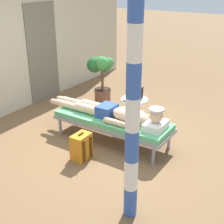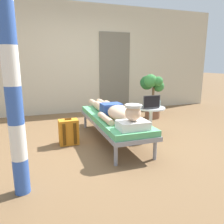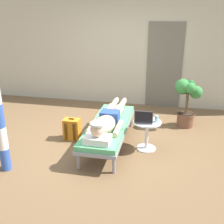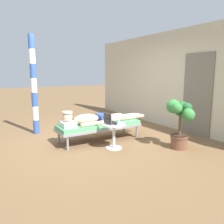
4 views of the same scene
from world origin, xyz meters
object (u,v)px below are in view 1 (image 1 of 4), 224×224
at_px(porch_post, 133,114).
at_px(backpack, 81,147).
at_px(person_reclining, 117,113).
at_px(potted_plant, 101,73).
at_px(lounge_chair, 112,121).
at_px(laptop, 135,97).
at_px(side_table, 134,108).
at_px(drink_glass, 138,93).

bearing_deg(porch_post, backpack, 61.97).
xyz_separation_m(person_reclining, potted_plant, (1.36, 1.26, 0.11)).
distance_m(lounge_chair, backpack, 0.74).
height_order(lounge_chair, laptop, laptop).
distance_m(side_table, potted_plant, 1.40).
relative_size(lounge_chair, laptop, 6.35).
bearing_deg(drink_glass, person_reclining, -174.09).
relative_size(backpack, potted_plant, 0.41).
distance_m(drink_glass, backpack, 1.61).
bearing_deg(lounge_chair, porch_post, -140.46).
height_order(lounge_chair, side_table, side_table).
bearing_deg(person_reclining, drink_glass, 5.91).
distance_m(person_reclining, side_table, 0.71).
height_order(side_table, laptop, laptop).
bearing_deg(backpack, porch_post, -118.03).
bearing_deg(laptop, backpack, 173.63).
xyz_separation_m(laptop, drink_glass, (0.21, 0.06, -0.00)).
bearing_deg(backpack, side_table, -4.03).
bearing_deg(porch_post, laptop, 27.88).
relative_size(person_reclining, drink_glass, 19.38).
distance_m(person_reclining, potted_plant, 1.86).
xyz_separation_m(lounge_chair, drink_glass, (0.83, -0.01, 0.23)).
relative_size(lounge_chair, drink_glass, 17.59).
distance_m(lounge_chair, side_table, 0.68).
distance_m(lounge_chair, laptop, 0.67).
bearing_deg(lounge_chair, side_table, -1.96).
xyz_separation_m(side_table, porch_post, (-2.05, -1.10, 0.89)).
height_order(lounge_chair, person_reclining, person_reclining).
relative_size(laptop, porch_post, 0.12).
relative_size(side_table, backpack, 1.23).
xyz_separation_m(person_reclining, side_table, (0.68, 0.07, -0.16)).
bearing_deg(drink_glass, backpack, 176.78).
xyz_separation_m(side_table, backpack, (-1.41, 0.10, -0.16)).
relative_size(laptop, drink_glass, 2.77).
xyz_separation_m(person_reclining, porch_post, (-1.36, -1.03, 0.73)).
bearing_deg(drink_glass, potted_plant, 65.77).
height_order(person_reclining, side_table, person_reclining).
height_order(lounge_chair, backpack, backpack).
distance_m(lounge_chair, porch_post, 1.98).
height_order(side_table, potted_plant, potted_plant).
relative_size(lounge_chair, porch_post, 0.79).
height_order(person_reclining, laptop, laptop).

